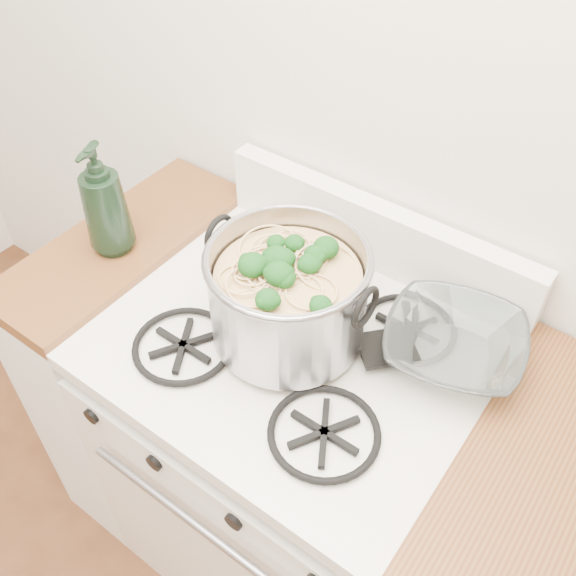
# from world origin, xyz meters

# --- Properties ---
(gas_range) EXTENTS (0.76, 0.66, 0.92)m
(gas_range) POSITION_xyz_m (0.00, 1.26, 0.44)
(gas_range) COLOR white
(gas_range) RESTS_ON ground
(counter_left) EXTENTS (0.25, 0.65, 0.92)m
(counter_left) POSITION_xyz_m (-0.51, 1.26, 0.46)
(counter_left) COLOR silver
(counter_left) RESTS_ON ground
(stock_pot) EXTENTS (0.34, 0.31, 0.21)m
(stock_pot) POSITION_xyz_m (-0.02, 1.26, 1.02)
(stock_pot) COLOR #9898A0
(stock_pot) RESTS_ON gas_range
(spatula) EXTENTS (0.42, 0.42, 0.02)m
(spatula) POSITION_xyz_m (0.17, 1.34, 0.94)
(spatula) COLOR black
(spatula) RESTS_ON gas_range
(glass_bowl) EXTENTS (0.13, 0.13, 0.03)m
(glass_bowl) POSITION_xyz_m (0.27, 1.40, 0.94)
(glass_bowl) COLOR white
(glass_bowl) RESTS_ON gas_range
(bottle) EXTENTS (0.13, 0.13, 0.27)m
(bottle) POSITION_xyz_m (-0.49, 1.24, 1.05)
(bottle) COLOR black
(bottle) RESTS_ON counter_left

